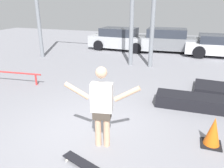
% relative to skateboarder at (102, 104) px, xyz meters
% --- Properties ---
extents(ground_plane, '(36.00, 36.00, 0.00)m').
position_rel_skateboarder_xyz_m(ground_plane, '(-0.59, 0.43, -0.99)').
color(ground_plane, gray).
extents(skateboarder, '(1.55, 0.37, 1.78)m').
position_rel_skateboarder_xyz_m(skateboarder, '(0.00, 0.00, 0.00)').
color(skateboarder, '#DBAD89').
rests_on(skateboarder, ground_plane).
extents(skateboard, '(0.86, 0.47, 0.08)m').
position_rel_skateboarder_xyz_m(skateboard, '(-0.16, -0.72, -0.92)').
color(skateboard, black).
rests_on(skateboard, ground_plane).
extents(grind_box, '(2.49, 0.74, 0.37)m').
position_rel_skateboarder_xyz_m(grind_box, '(2.03, 2.58, -0.80)').
color(grind_box, black).
rests_on(grind_box, ground_plane).
extents(grind_rail, '(2.41, 0.31, 0.45)m').
position_rel_skateboarder_xyz_m(grind_rail, '(-4.71, 2.54, -0.64)').
color(grind_rail, red).
rests_on(grind_rail, ground_plane).
extents(parked_car_silver, '(4.13, 2.00, 1.39)m').
position_rel_skateboarder_xyz_m(parked_car_silver, '(-2.67, 10.04, -0.31)').
color(parked_car_silver, '#B7BABF').
rests_on(parked_car_silver, ground_plane).
extents(parked_car_grey, '(4.35, 2.04, 1.41)m').
position_rel_skateboarder_xyz_m(parked_car_grey, '(0.33, 10.51, -0.31)').
color(parked_car_grey, slate).
rests_on(parked_car_grey, ground_plane).
extents(parked_car_white, '(3.98, 2.03, 1.22)m').
position_rel_skateboarder_xyz_m(parked_car_white, '(3.30, 10.00, -0.38)').
color(parked_car_white, white).
rests_on(parked_car_white, ground_plane).
extents(traffic_cone, '(0.43, 0.43, 0.67)m').
position_rel_skateboarder_xyz_m(traffic_cone, '(2.25, 0.79, -0.66)').
color(traffic_cone, black).
rests_on(traffic_cone, ground_plane).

